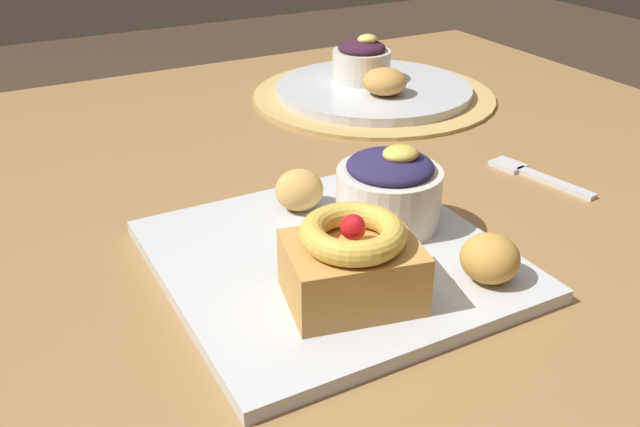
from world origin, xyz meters
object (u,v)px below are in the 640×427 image
fritter_front (490,258)px  front_plate (331,259)px  back_ramekin (362,61)px  back_pastry (385,81)px  back_plate (374,89)px  fork (532,174)px  fritter_middle (297,188)px  cake_slice (352,262)px  berry_ramekin (389,190)px

fritter_front → front_plate: bearing=134.1°
back_ramekin → back_pastry: bearing=-95.2°
back_plate → back_ramekin: bearing=96.1°
back_plate → fork: 0.31m
back_pastry → fritter_middle: bearing=-136.9°
front_plate → cake_slice: cake_slice is taller
fritter_middle → back_ramekin: back_ramekin is taller
back_plate → fork: (0.01, -0.31, -0.01)m
back_plate → back_ramekin: (-0.00, 0.03, 0.03)m
back_plate → back_pastry: bearing=-103.1°
back_plate → fork: size_ratio=2.16×
berry_ramekin → fork: bearing=8.7°
berry_ramekin → front_plate: bearing=-161.9°
front_plate → back_plate: (0.27, 0.36, 0.01)m
back_plate → back_ramekin: back_ramekin is taller
fritter_middle → fork: size_ratio=0.36×
fritter_front → fritter_middle: bearing=112.7°
fritter_front → fritter_middle: size_ratio=1.03×
fritter_middle → fork: 0.27m
fritter_middle → fork: bearing=-7.4°
cake_slice → fritter_front: (0.11, -0.03, -0.01)m
back_pastry → fork: size_ratio=0.47×
back_ramekin → back_plate: bearing=-83.9°
cake_slice → fritter_front: cake_slice is taller
cake_slice → fritter_front: 0.11m
fritter_front → berry_ramekin: bearing=98.8°
front_plate → fork: bearing=11.2°
back_plate → back_pastry: size_ratio=4.63×
front_plate → fritter_front: fritter_front is taller
back_plate → cake_slice: bearing=-124.2°
fritter_front → fork: fritter_front is taller
fritter_middle → back_ramekin: size_ratio=0.55×
berry_ramekin → back_pastry: size_ratio=1.58×
back_ramekin → berry_ramekin: bearing=-118.1°
front_plate → fritter_front: bearing=-45.9°
front_plate → berry_ramekin: bearing=18.1°
back_plate → fritter_front: bearing=-111.8°
berry_ramekin → back_plate: (0.20, 0.34, -0.03)m
fritter_front → fork: bearing=37.9°
back_plate → back_pastry: (-0.01, -0.04, 0.02)m
fritter_middle → back_plate: bearing=46.7°
berry_ramekin → back_pastry: (0.19, 0.30, -0.01)m
cake_slice → back_plate: 0.51m
fritter_middle → fork: fritter_middle is taller
fritter_middle → back_pastry: (0.25, 0.23, 0.00)m
fork → back_pastry: bearing=-7.1°
fritter_front → back_ramekin: back_ramekin is taller
fork → back_ramekin: bearing=-9.0°
back_pastry → fork: back_pastry is taller
fritter_front → cake_slice: bearing=165.6°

